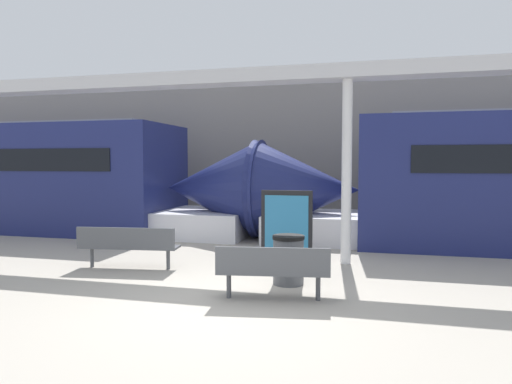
{
  "coord_description": "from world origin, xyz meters",
  "views": [
    {
      "loc": [
        1.93,
        -6.06,
        2.0
      ],
      "look_at": [
        -0.38,
        3.21,
        1.4
      ],
      "focal_mm": 32.0,
      "sensor_mm": 36.0,
      "label": 1
    }
  ],
  "objects_px": {
    "trash_bin": "(288,260)",
    "bench_far": "(128,244)",
    "train_right": "(22,179)",
    "support_column_near": "(347,173)",
    "poster_board": "(287,225)",
    "bench_near": "(273,268)"
  },
  "relations": [
    {
      "from": "bench_near",
      "to": "support_column_near",
      "type": "distance_m",
      "value": 3.23
    },
    {
      "from": "trash_bin",
      "to": "support_column_near",
      "type": "relative_size",
      "value": 0.22
    },
    {
      "from": "bench_far",
      "to": "poster_board",
      "type": "relative_size",
      "value": 1.33
    },
    {
      "from": "bench_near",
      "to": "support_column_near",
      "type": "bearing_deg",
      "value": 63.64
    },
    {
      "from": "train_right",
      "to": "support_column_near",
      "type": "bearing_deg",
      "value": -15.14
    },
    {
      "from": "bench_far",
      "to": "trash_bin",
      "type": "height_order",
      "value": "trash_bin"
    },
    {
      "from": "poster_board",
      "to": "support_column_near",
      "type": "xyz_separation_m",
      "value": [
        1.19,
        0.08,
        1.08
      ]
    },
    {
      "from": "poster_board",
      "to": "train_right",
      "type": "bearing_deg",
      "value": 162.47
    },
    {
      "from": "trash_bin",
      "to": "poster_board",
      "type": "bearing_deg",
      "value": 101.19
    },
    {
      "from": "bench_far",
      "to": "support_column_near",
      "type": "relative_size",
      "value": 0.53
    },
    {
      "from": "support_column_near",
      "to": "bench_far",
      "type": "bearing_deg",
      "value": -159.23
    },
    {
      "from": "trash_bin",
      "to": "bench_far",
      "type": "bearing_deg",
      "value": 174.25
    },
    {
      "from": "trash_bin",
      "to": "poster_board",
      "type": "relative_size",
      "value": 0.56
    },
    {
      "from": "train_right",
      "to": "trash_bin",
      "type": "xyz_separation_m",
      "value": [
        9.12,
        -4.52,
        -1.09
      ]
    },
    {
      "from": "bench_near",
      "to": "poster_board",
      "type": "relative_size",
      "value": 1.17
    },
    {
      "from": "trash_bin",
      "to": "poster_board",
      "type": "xyz_separation_m",
      "value": [
        -0.35,
        1.75,
        0.33
      ]
    },
    {
      "from": "bench_near",
      "to": "poster_board",
      "type": "bearing_deg",
      "value": 87.5
    },
    {
      "from": "bench_near",
      "to": "bench_far",
      "type": "bearing_deg",
      "value": 148.69
    },
    {
      "from": "bench_near",
      "to": "support_column_near",
      "type": "xyz_separation_m",
      "value": [
        0.9,
        2.8,
        1.34
      ]
    },
    {
      "from": "train_right",
      "to": "trash_bin",
      "type": "height_order",
      "value": "train_right"
    },
    {
      "from": "poster_board",
      "to": "support_column_near",
      "type": "relative_size",
      "value": 0.4
    },
    {
      "from": "train_right",
      "to": "trash_bin",
      "type": "relative_size",
      "value": 18.55
    }
  ]
}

